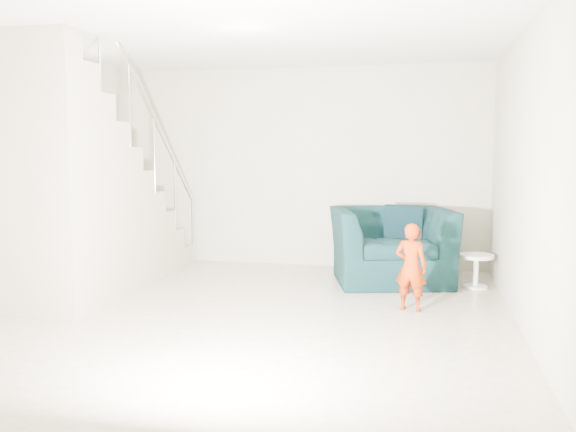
% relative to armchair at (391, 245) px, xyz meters
% --- Properties ---
extents(floor, '(5.50, 5.50, 0.00)m').
position_rel_armchair_xyz_m(floor, '(-1.27, -1.90, -0.44)').
color(floor, gray).
rests_on(floor, ground).
extents(ceiling, '(5.50, 5.50, 0.00)m').
position_rel_armchair_xyz_m(ceiling, '(-1.27, -1.90, 2.26)').
color(ceiling, silver).
rests_on(ceiling, back_wall).
extents(back_wall, '(5.00, 0.00, 5.00)m').
position_rel_armchair_xyz_m(back_wall, '(-1.27, 0.85, 0.91)').
color(back_wall, '#AAA18A').
rests_on(back_wall, floor).
extents(front_wall, '(5.00, 0.00, 5.00)m').
position_rel_armchair_xyz_m(front_wall, '(-1.27, -4.65, 0.91)').
color(front_wall, '#AAA18A').
rests_on(front_wall, floor).
extents(left_wall, '(0.00, 5.50, 5.50)m').
position_rel_armchair_xyz_m(left_wall, '(-3.77, -1.90, 0.91)').
color(left_wall, '#AAA18A').
rests_on(left_wall, floor).
extents(right_wall, '(0.00, 5.50, 5.50)m').
position_rel_armchair_xyz_m(right_wall, '(1.23, -1.90, 0.91)').
color(right_wall, '#AAA18A').
rests_on(right_wall, floor).
extents(armchair, '(1.63, 1.51, 0.89)m').
position_rel_armchair_xyz_m(armchair, '(0.00, 0.00, 0.00)').
color(armchair, black).
rests_on(armchair, floor).
extents(toddler, '(0.36, 0.28, 0.88)m').
position_rel_armchair_xyz_m(toddler, '(0.26, -1.29, -0.01)').
color(toddler, '#9C2005').
rests_on(toddler, floor).
extents(side_table, '(0.39, 0.39, 0.39)m').
position_rel_armchair_xyz_m(side_table, '(0.98, -0.13, -0.18)').
color(side_table, silver).
rests_on(side_table, floor).
extents(staircase, '(1.02, 3.03, 3.62)m').
position_rel_armchair_xyz_m(staircase, '(-3.27, -1.35, 0.50)').
color(staircase, '#ADA089').
rests_on(staircase, floor).
extents(cushion, '(0.46, 0.22, 0.46)m').
position_rel_armchair_xyz_m(cushion, '(0.13, 0.26, 0.24)').
color(cushion, black).
rests_on(cushion, armchair).
extents(throw, '(0.05, 0.48, 0.54)m').
position_rel_armchair_xyz_m(throw, '(-0.54, -0.06, 0.11)').
color(throw, black).
rests_on(throw, armchair).
extents(phone, '(0.04, 0.05, 0.10)m').
position_rel_armchair_xyz_m(phone, '(0.34, -1.31, 0.32)').
color(phone, black).
rests_on(phone, toddler).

